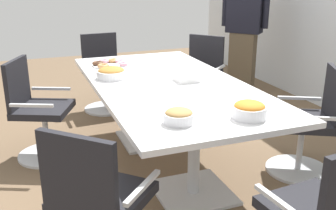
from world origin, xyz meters
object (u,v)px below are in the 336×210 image
at_px(office_chair_4, 99,210).
at_px(napkin_pile, 186,77).
at_px(office_chair_2, 104,77).
at_px(snack_bowl_cookies, 179,116).
at_px(conference_table, 168,97).
at_px(person_standing_0, 244,25).
at_px(snack_bowl_pretzels, 111,73).
at_px(snack_bowl_chips_orange, 249,110).
at_px(office_chair_3, 38,115).
at_px(donut_platter, 111,64).
at_px(office_chair_1, 200,80).
at_px(office_chair_0, 309,127).

bearing_deg(office_chair_4, napkin_pile, 92.67).
height_order(office_chair_2, snack_bowl_cookies, office_chair_2).
height_order(conference_table, office_chair_2, office_chair_2).
bearing_deg(person_standing_0, snack_bowl_pretzels, 77.73).
distance_m(office_chair_2, snack_bowl_chips_orange, 2.69).
relative_size(office_chair_3, office_chair_4, 1.00).
height_order(person_standing_0, napkin_pile, person_standing_0).
relative_size(office_chair_4, snack_bowl_pretzels, 3.54).
xyz_separation_m(conference_table, office_chair_3, (-0.55, -1.04, -0.22)).
relative_size(snack_bowl_chips_orange, donut_platter, 0.64).
height_order(snack_bowl_cookies, snack_bowl_pretzels, snack_bowl_pretzels).
relative_size(snack_bowl_cookies, snack_bowl_chips_orange, 0.87).
relative_size(office_chair_2, napkin_pile, 5.06).
height_order(office_chair_1, office_chair_4, same).
xyz_separation_m(office_chair_4, snack_bowl_cookies, (-0.24, 0.56, 0.39)).
xyz_separation_m(snack_bowl_cookies, napkin_pile, (-0.86, 0.42, -0.01)).
distance_m(office_chair_4, snack_bowl_pretzels, 1.54).
distance_m(conference_table, office_chair_1, 1.41).
height_order(office_chair_1, snack_bowl_pretzels, office_chair_1).
relative_size(snack_bowl_cookies, napkin_pile, 1.08).
xyz_separation_m(snack_bowl_pretzels, donut_platter, (-0.46, 0.10, -0.03)).
relative_size(conference_table, office_chair_1, 2.64).
bearing_deg(person_standing_0, office_chair_4, 94.43).
relative_size(person_standing_0, napkin_pile, 10.19).
xyz_separation_m(office_chair_1, snack_bowl_chips_orange, (2.09, -0.64, 0.40)).
height_order(office_chair_1, office_chair_3, same).
bearing_deg(office_chair_2, office_chair_3, 50.13).
bearing_deg(conference_table, donut_platter, -157.51).
bearing_deg(office_chair_1, person_standing_0, -105.55).
bearing_deg(office_chair_3, conference_table, 85.89).
relative_size(office_chair_3, donut_platter, 2.62).
height_order(office_chair_2, office_chair_3, same).
distance_m(office_chair_0, donut_platter, 1.92).
height_order(office_chair_2, donut_platter, office_chair_2).
relative_size(office_chair_0, office_chair_1, 1.00).
height_order(office_chair_3, snack_bowl_chips_orange, office_chair_3).
height_order(office_chair_2, snack_bowl_chips_orange, office_chair_2).
bearing_deg(conference_table, office_chair_2, -172.92).
xyz_separation_m(conference_table, snack_bowl_chips_orange, (0.96, 0.19, 0.18)).
bearing_deg(office_chair_0, donut_platter, 73.53).
relative_size(office_chair_2, office_chair_4, 1.00).
bearing_deg(person_standing_0, napkin_pile, 93.46).
relative_size(office_chair_0, snack_bowl_pretzels, 3.54).
distance_m(office_chair_1, office_chair_2, 1.17).
height_order(office_chair_4, person_standing_0, person_standing_0).
bearing_deg(snack_bowl_pretzels, snack_bowl_cookies, 7.18).
relative_size(snack_bowl_chips_orange, napkin_pile, 1.24).
relative_size(office_chair_3, snack_bowl_cookies, 4.69).
height_order(office_chair_1, snack_bowl_cookies, office_chair_1).
bearing_deg(office_chair_2, person_standing_0, 170.78).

